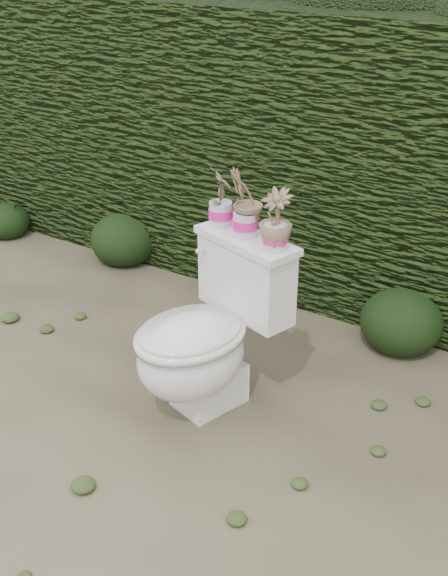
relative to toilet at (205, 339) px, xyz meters
The scene contains 10 objects.
ground 0.37m from the toilet, 42.49° to the right, with size 60.00×60.00×0.00m, color #6F674D.
hedge 1.60m from the toilet, 87.50° to the left, with size 8.00×1.00×1.60m, color #2A4115.
toilet is the anchor object (origin of this frame).
potted_plant_left 0.62m from the toilet, 108.74° to the left, with size 0.14×0.09×0.26m, color #3C8128.
potted_plant_center 0.61m from the toilet, 75.72° to the left, with size 0.16×0.13×0.29m, color #3C8128.
potted_plant_right 0.62m from the toilet, 36.99° to the left, with size 0.14×0.14×0.25m, color #3C8128.
liriope_clump_0 2.46m from the toilet, 158.22° to the left, with size 0.32×0.32×0.26m, color black.
liriope_clump_1 1.68m from the toilet, 141.87° to the left, with size 0.43×0.43×0.35m, color black.
liriope_clump_2 1.11m from the toilet, 107.63° to the left, with size 0.39×0.39×0.31m, color black.
liriope_clump_3 1.14m from the toilet, 59.23° to the left, with size 0.43×0.43×0.34m, color black.
Camera 1 is at (1.45, -2.19, 2.02)m, focal length 45.00 mm.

